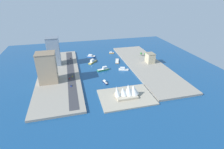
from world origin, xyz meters
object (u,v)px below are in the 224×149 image
object	(u,v)px
pickup_red	(69,78)
taxi_yellow_cab	(72,76)
patrol_launch_navy	(105,82)
ferry_white_commuter	(123,69)
water_taxi_orange	(111,53)
office_block_beige	(150,58)
apartment_midrise_tan	(47,68)
barge_flat_brown	(117,61)
hatchback_blue	(71,86)
van_white	(69,63)
suv_black	(70,58)
ferry_yellow_fast	(93,61)
catamaran_blue	(91,56)
ferry_green_doubledeck	(103,69)
traffic_light_waterfront	(75,69)
tower_tall_glass	(54,51)
opera_landmark	(127,91)

from	to	relation	value
pickup_red	taxi_yellow_cab	bearing A→B (deg)	-130.67
patrol_launch_navy	ferry_white_commuter	xyz separation A→B (m)	(-43.97, -40.54, 0.75)
water_taxi_orange	office_block_beige	world-z (taller)	office_block_beige
ferry_white_commuter	apartment_midrise_tan	bearing A→B (deg)	8.38
barge_flat_brown	hatchback_blue	xyz separation A→B (m)	(98.83, 87.76, 2.89)
van_white	taxi_yellow_cab	xyz separation A→B (m)	(-3.66, 60.91, 0.03)
suv_black	ferry_yellow_fast	bearing A→B (deg)	148.07
catamaran_blue	apartment_midrise_tan	bearing A→B (deg)	52.54
ferry_green_doubledeck	barge_flat_brown	world-z (taller)	ferry_green_doubledeck
water_taxi_orange	barge_flat_brown	distance (m)	55.65
patrol_launch_navy	traffic_light_waterfront	bearing A→B (deg)	-50.05
ferry_white_commuter	hatchback_blue	xyz separation A→B (m)	(98.18, 43.52, 1.86)
ferry_green_doubledeck	van_white	xyz separation A→B (m)	(61.53, -42.36, 1.62)
office_block_beige	taxi_yellow_cab	xyz separation A→B (m)	(156.44, 26.94, -8.86)
pickup_red	ferry_white_commuter	bearing A→B (deg)	-170.80
ferry_white_commuter	suv_black	world-z (taller)	ferry_white_commuter
tower_tall_glass	taxi_yellow_cab	world-z (taller)	tower_tall_glass
taxi_yellow_cab	opera_landmark	xyz separation A→B (m)	(-71.88, 79.49, 6.14)
ferry_white_commuter	apartment_midrise_tan	distance (m)	134.93
water_taxi_orange	barge_flat_brown	bearing A→B (deg)	88.55
barge_flat_brown	hatchback_blue	distance (m)	132.20
ferry_yellow_fast	tower_tall_glass	distance (m)	78.93
ferry_white_commuter	hatchback_blue	world-z (taller)	ferry_white_commuter
water_taxi_orange	office_block_beige	distance (m)	103.15
patrol_launch_navy	tower_tall_glass	size ratio (longest dim) A/B	0.29
ferry_yellow_fast	catamaran_blue	bearing A→B (deg)	-92.94
office_block_beige	opera_landmark	bearing A→B (deg)	51.53
ferry_yellow_fast	pickup_red	size ratio (longest dim) A/B	4.47
tower_tall_glass	office_block_beige	bearing A→B (deg)	168.78
van_white	taxi_yellow_cab	bearing A→B (deg)	93.44
catamaran_blue	pickup_red	size ratio (longest dim) A/B	4.03
office_block_beige	van_white	bearing A→B (deg)	-11.98
water_taxi_orange	ferry_white_commuter	world-z (taller)	ferry_white_commuter
ferry_green_doubledeck	catamaran_blue	bearing A→B (deg)	-81.42
van_white	traffic_light_waterfront	xyz separation A→B (m)	(-9.54, 37.81, 3.41)
apartment_midrise_tan	opera_landmark	distance (m)	130.51
ferry_green_doubledeck	ferry_white_commuter	bearing A→B (deg)	167.30
hatchback_blue	apartment_midrise_tan	bearing A→B (deg)	-36.28
van_white	pickup_red	size ratio (longest dim) A/B	0.94
ferry_green_doubledeck	hatchback_blue	size ratio (longest dim) A/B	4.86
catamaran_blue	office_block_beige	bearing A→B (deg)	147.10
barge_flat_brown	office_block_beige	xyz separation A→B (m)	(-61.27, 27.59, 11.77)
ferry_yellow_fast	barge_flat_brown	world-z (taller)	ferry_yellow_fast
ferry_white_commuter	apartment_midrise_tan	world-z (taller)	apartment_midrise_tan
tower_tall_glass	suv_black	xyz separation A→B (m)	(-29.77, -26.02, -26.20)
catamaran_blue	apartment_midrise_tan	size ratio (longest dim) A/B	0.41
office_block_beige	hatchback_blue	world-z (taller)	office_block_beige
taxi_yellow_cab	office_block_beige	bearing A→B (deg)	-170.23
tower_tall_glass	opera_landmark	world-z (taller)	tower_tall_glass
taxi_yellow_cab	hatchback_blue	distance (m)	33.43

